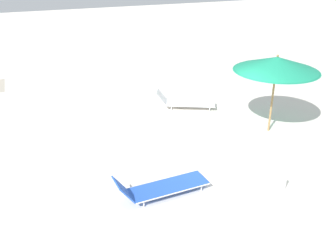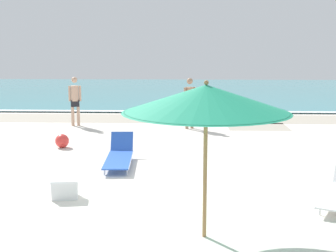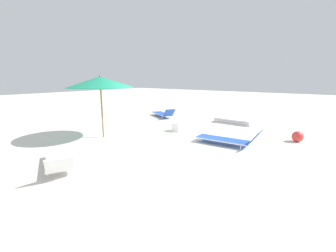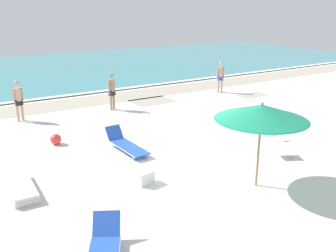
# 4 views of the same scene
# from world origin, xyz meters

# --- Properties ---
(ground_plane) EXTENTS (60.00, 60.00, 0.16)m
(ground_plane) POSITION_xyz_m (0.00, 0.01, -0.08)
(ground_plane) COLOR silver
(beach_umbrella) EXTENTS (2.47, 2.47, 2.38)m
(beach_umbrella) POSITION_xyz_m (1.11, -2.25, 2.11)
(beach_umbrella) COLOR #9E7547
(beach_umbrella) RESTS_ON ground_plane
(lounger_stack) EXTENTS (0.66, 1.88, 0.24)m
(lounger_stack) POSITION_xyz_m (-4.51, 0.80, 0.12)
(lounger_stack) COLOR white
(lounger_stack) RESTS_ON ground_plane
(sun_lounger_under_umbrella) EXTENTS (0.73, 2.19, 0.63)m
(sun_lounger_under_umbrella) POSITION_xyz_m (-0.80, 2.05, 0.22)
(sun_lounger_under_umbrella) COLOR blue
(sun_lounger_under_umbrella) RESTS_ON ground_plane
(sun_lounger_beside_umbrella) EXTENTS (1.55, 2.17, 0.60)m
(sun_lounger_beside_umbrella) POSITION_xyz_m (-3.80, -3.16, 0.22)
(sun_lounger_beside_umbrella) COLOR blue
(sun_lounger_beside_umbrella) RESTS_ON ground_plane
(sun_lounger_near_water_left) EXTENTS (1.44, 2.11, 0.61)m
(sun_lounger_near_water_left) POSITION_xyz_m (3.74, -0.57, 0.22)
(sun_lounger_near_water_left) COLOR white
(sun_lounger_near_water_left) RESTS_ON ground_plane
(beach_ball) EXTENTS (0.39, 0.39, 0.39)m
(beach_ball) POSITION_xyz_m (-2.70, 3.88, 0.19)
(beach_ball) COLOR red
(beach_ball) RESTS_ON ground_plane
(cooler_box) EXTENTS (0.55, 0.43, 0.37)m
(cooler_box) POSITION_xyz_m (-1.47, -0.52, 0.19)
(cooler_box) COLOR white
(cooler_box) RESTS_ON ground_plane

